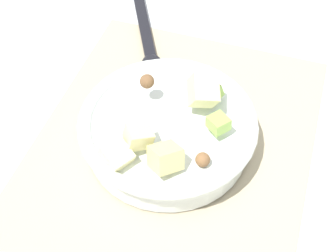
{
  "coord_description": "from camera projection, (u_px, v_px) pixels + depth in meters",
  "views": [
    {
      "loc": [
        -0.39,
        -0.12,
        0.53
      ],
      "look_at": [
        0.0,
        0.01,
        0.04
      ],
      "focal_mm": 51.4,
      "sensor_mm": 36.0,
      "label": 1
    }
  ],
  "objects": [
    {
      "name": "salad_bowl",
      "position": [
        168.0,
        129.0,
        0.64
      ],
      "size": [
        0.24,
        0.24,
        0.11
      ],
      "color": "white",
      "rests_on": "placemat"
    },
    {
      "name": "serving_spoon",
      "position": [
        148.0,
        45.0,
        0.79
      ],
      "size": [
        0.23,
        0.13,
        0.01
      ],
      "color": "black",
      "rests_on": "placemat"
    },
    {
      "name": "ground_plane",
      "position": [
        172.0,
        147.0,
        0.67
      ],
      "size": [
        2.4,
        2.4,
        0.0
      ],
      "primitive_type": "plane",
      "color": "silver"
    },
    {
      "name": "placemat",
      "position": [
        172.0,
        145.0,
        0.67
      ],
      "size": [
        0.47,
        0.38,
        0.01
      ],
      "primitive_type": "cube",
      "color": "tan",
      "rests_on": "ground_plane"
    }
  ]
}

